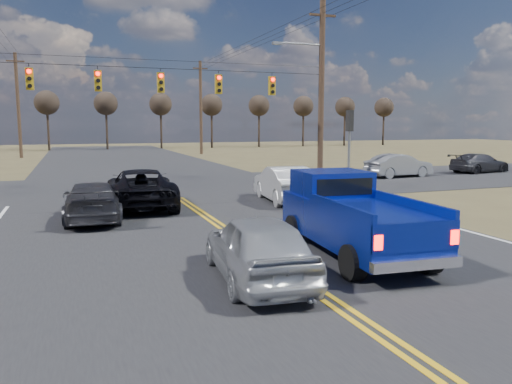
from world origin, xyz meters
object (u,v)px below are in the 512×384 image
object	(u,v)px
cross_car_east_far	(479,163)
pickup_truck	(351,216)
silver_suv	(258,247)
black_suv	(141,188)
white_car_queue	(285,184)
dgrey_car_queue	(93,201)
cross_car_east_near	(399,166)

from	to	relation	value
cross_car_east_far	pickup_truck	bearing A→B (deg)	121.53
pickup_truck	cross_car_east_far	size ratio (longest dim) A/B	1.22
silver_suv	black_suv	world-z (taller)	black_suv
white_car_queue	black_suv	bearing A→B (deg)	0.83
black_suv	dgrey_car_queue	distance (m)	2.82
silver_suv	cross_car_east_far	size ratio (longest dim) A/B	0.93
dgrey_car_queue	cross_car_east_near	size ratio (longest dim) A/B	1.04
dgrey_car_queue	cross_car_east_far	distance (m)	26.64
black_suv	dgrey_car_queue	bearing A→B (deg)	52.85
black_suv	cross_car_east_near	bearing A→B (deg)	-155.17
black_suv	white_car_queue	bearing A→B (deg)	178.76
pickup_truck	dgrey_car_queue	world-z (taller)	pickup_truck
pickup_truck	silver_suv	bearing A→B (deg)	-154.27
white_car_queue	cross_car_east_far	bearing A→B (deg)	-150.87
white_car_queue	cross_car_east_near	distance (m)	12.46
black_suv	cross_car_east_near	world-z (taller)	black_suv
cross_car_east_near	silver_suv	bearing A→B (deg)	131.01
pickup_truck	cross_car_east_near	size ratio (longest dim) A/B	1.26
white_car_queue	silver_suv	bearing A→B (deg)	70.17
black_suv	white_car_queue	size ratio (longest dim) A/B	1.20
black_suv	pickup_truck	bearing A→B (deg)	118.24
pickup_truck	dgrey_car_queue	bearing A→B (deg)	134.40
cross_car_east_far	white_car_queue	bearing A→B (deg)	104.98
white_car_queue	cross_car_east_far	size ratio (longest dim) A/B	1.02
silver_suv	cross_car_east_far	xyz separation A→B (m)	(22.22, 16.83, -0.06)
white_car_queue	dgrey_car_queue	world-z (taller)	white_car_queue
silver_suv	cross_car_east_near	bearing A→B (deg)	-127.91
dgrey_car_queue	cross_car_east_far	size ratio (longest dim) A/B	1.00
pickup_truck	black_suv	size ratio (longest dim) A/B	1.00
white_car_queue	cross_car_east_far	distance (m)	18.89
cross_car_east_near	cross_car_east_far	bearing A→B (deg)	-90.80
white_car_queue	cross_car_east_near	size ratio (longest dim) A/B	1.06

